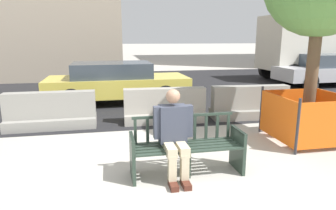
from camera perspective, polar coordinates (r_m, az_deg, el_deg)
ground_plane at (r=4.38m, az=1.36°, el=-15.05°), size 200.00×200.00×0.00m
street_asphalt at (r=12.68m, az=-7.06°, el=3.37°), size 120.00×12.00×0.01m
street_bench at (r=4.59m, az=3.54°, el=-8.31°), size 1.69×0.54×0.88m
seated_person at (r=4.39m, az=1.16°, el=-5.20°), size 0.58×0.72×1.31m
jersey_barrier_centre at (r=7.39m, az=-0.60°, el=-0.60°), size 2.02×0.75×0.84m
jersey_barrier_left at (r=7.39m, az=-21.36°, el=-1.49°), size 2.01×0.71×0.84m
jersey_barrier_right at (r=8.04m, az=15.29°, el=0.04°), size 2.03×0.77×0.84m
construction_fence at (r=6.61m, az=25.01°, el=-1.88°), size 1.36×1.36×1.02m
car_taxi_near at (r=9.69m, az=-9.79°, el=4.36°), size 4.44×1.99×1.28m
car_sedan_mid at (r=14.74m, az=28.04°, el=5.94°), size 4.26×1.86×1.34m
delivery_truck at (r=16.82m, az=27.90°, el=10.06°), size 6.87×2.52×3.05m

